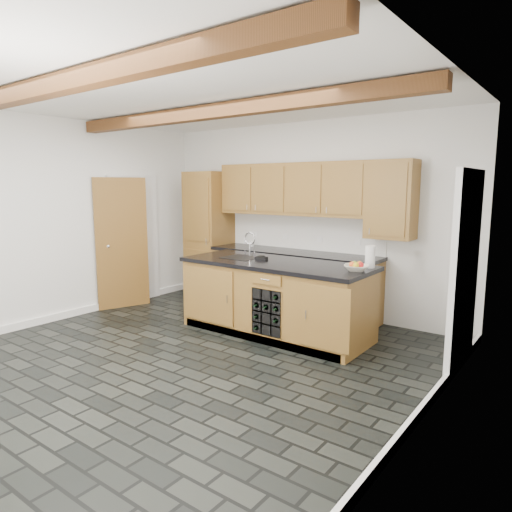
{
  "coord_description": "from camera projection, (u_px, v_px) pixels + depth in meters",
  "views": [
    {
      "loc": [
        3.49,
        -3.38,
        1.87
      ],
      "look_at": [
        0.36,
        0.8,
        1.07
      ],
      "focal_mm": 32.0,
      "sensor_mm": 36.0,
      "label": 1
    }
  ],
  "objects": [
    {
      "name": "ground",
      "position": [
        186.0,
        358.0,
        5.02
      ],
      "size": [
        5.0,
        5.0,
        0.0
      ],
      "primitive_type": "plane",
      "color": "black",
      "rests_on": "ground"
    },
    {
      "name": "room_shell",
      "position": [
        211.0,
        216.0,
        5.26
      ],
      "size": [
        5.01,
        5.0,
        5.0
      ],
      "color": "white",
      "rests_on": "ground"
    },
    {
      "name": "back_cabinetry",
      "position": [
        274.0,
        246.0,
        6.86
      ],
      "size": [
        3.65,
        0.62,
        2.2
      ],
      "color": "olive",
      "rests_on": "ground"
    },
    {
      "name": "island",
      "position": [
        275.0,
        298.0,
        5.79
      ],
      "size": [
        2.48,
        0.96,
        0.93
      ],
      "color": "olive",
      "rests_on": "ground"
    },
    {
      "name": "faucet",
      "position": [
        243.0,
        255.0,
        6.08
      ],
      "size": [
        0.45,
        0.4,
        0.34
      ],
      "color": "black",
      "rests_on": "island"
    },
    {
      "name": "kitchen_scale",
      "position": [
        261.0,
        258.0,
        5.9
      ],
      "size": [
        0.17,
        0.11,
        0.05
      ],
      "rotation": [
        0.0,
        0.0,
        0.16
      ],
      "color": "black",
      "rests_on": "island"
    },
    {
      "name": "fruit_bowl",
      "position": [
        356.0,
        268.0,
        5.1
      ],
      "size": [
        0.35,
        0.35,
        0.07
      ],
      "primitive_type": "imported",
      "rotation": [
        0.0,
        0.0,
        0.33
      ],
      "color": "silver",
      "rests_on": "island"
    },
    {
      "name": "fruit_cluster",
      "position": [
        357.0,
        265.0,
        5.1
      ],
      "size": [
        0.16,
        0.17,
        0.07
      ],
      "color": "red",
      "rests_on": "fruit_bowl"
    },
    {
      "name": "paper_towel",
      "position": [
        370.0,
        257.0,
        5.29
      ],
      "size": [
        0.12,
        0.12,
        0.26
      ],
      "primitive_type": "cylinder",
      "color": "white",
      "rests_on": "island"
    },
    {
      "name": "mug",
      "position": [
        252.0,
        244.0,
        7.16
      ],
      "size": [
        0.12,
        0.12,
        0.08
      ],
      "primitive_type": "imported",
      "rotation": [
        0.0,
        0.0,
        -0.42
      ],
      "color": "white",
      "rests_on": "back_cabinetry"
    }
  ]
}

